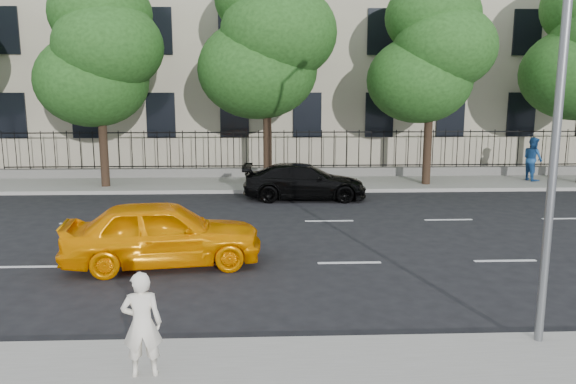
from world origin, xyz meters
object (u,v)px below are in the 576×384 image
(black_sedan, at_px, (305,181))
(street_light, at_px, (548,38))
(woman_near, at_px, (142,324))
(yellow_taxi, at_px, (163,233))

(black_sedan, bearing_deg, street_light, -163.88)
(black_sedan, bearing_deg, woman_near, 168.82)
(yellow_taxi, bearing_deg, woman_near, 179.14)
(street_light, distance_m, yellow_taxi, 9.39)
(yellow_taxi, bearing_deg, street_light, -129.02)
(street_light, height_order, black_sedan, street_light)
(black_sedan, height_order, woman_near, woman_near)
(street_light, height_order, woman_near, street_light)
(woman_near, bearing_deg, street_light, -174.97)
(black_sedan, relative_size, woman_near, 3.02)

